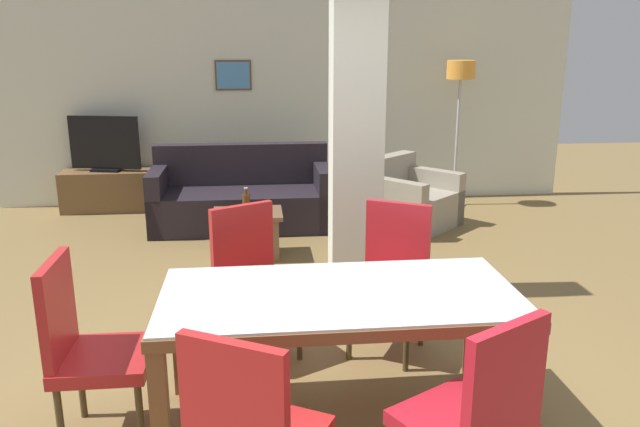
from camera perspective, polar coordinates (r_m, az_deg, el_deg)
The scene contains 15 objects.
ground_plane at distance 3.59m, azimuth 1.70°, elevation -18.41°, with size 18.00×18.00×0.00m, color brown.
back_wall at distance 7.93m, azimuth -3.06°, elevation 10.75°, with size 7.20×0.09×2.70m.
divider_pillar at distance 4.82m, azimuth 3.33°, elevation 7.69°, with size 0.39×0.30×2.70m.
dining_table at distance 3.29m, azimuth 1.79°, elevation -9.53°, with size 1.86×0.89×0.76m.
dining_chair_far_left at distance 4.08m, azimuth -6.23°, elevation -5.64°, with size 0.62×0.62×0.98m.
dining_chair_head_left at distance 3.41m, azimuth -20.55°, elevation -11.03°, with size 0.46×0.46×0.98m.
dining_chair_near_right at distance 2.74m, azimuth 14.14°, elevation -17.31°, with size 0.63×0.63×0.98m.
dining_chair_far_right at distance 4.14m, azimuth 6.55°, elevation -5.35°, with size 0.63×0.63×0.98m.
sofa at distance 7.00m, azimuth -7.14°, elevation 1.28°, with size 1.96×0.86×0.88m.
armchair at distance 7.02m, azimuth 8.03°, elevation 1.05°, with size 1.23×1.23×0.76m.
coffee_table at distance 6.00m, azimuth -6.59°, elevation -1.83°, with size 0.66×0.47×0.44m.
bottle at distance 5.96m, azimuth -6.76°, elevation 1.06°, with size 0.08×0.08×0.23m.
tv_stand at distance 8.02m, azimuth -18.74°, elevation 1.99°, with size 1.09×0.40×0.49m.
tv_screen at distance 7.91m, azimuth -19.10°, elevation 5.99°, with size 0.84×0.27×0.66m.
floor_lamp at distance 7.86m, azimuth 12.69°, elevation 11.49°, with size 0.34×0.34×1.78m.
Camera 1 is at (-0.41, -2.95, 2.00)m, focal length 35.00 mm.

